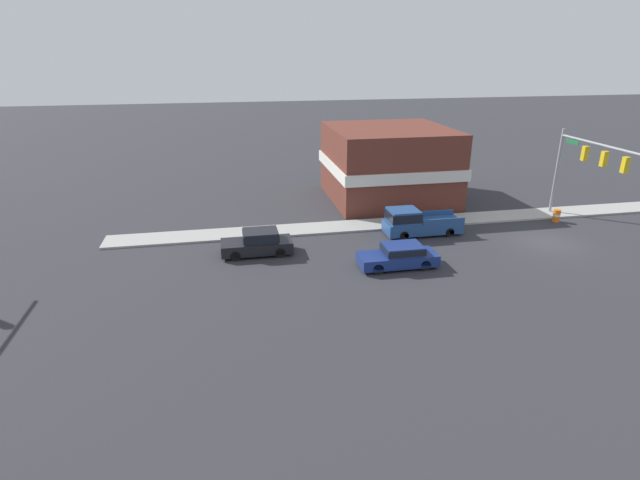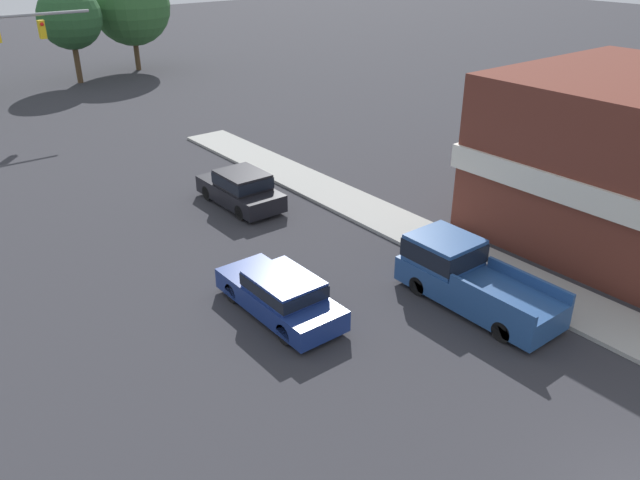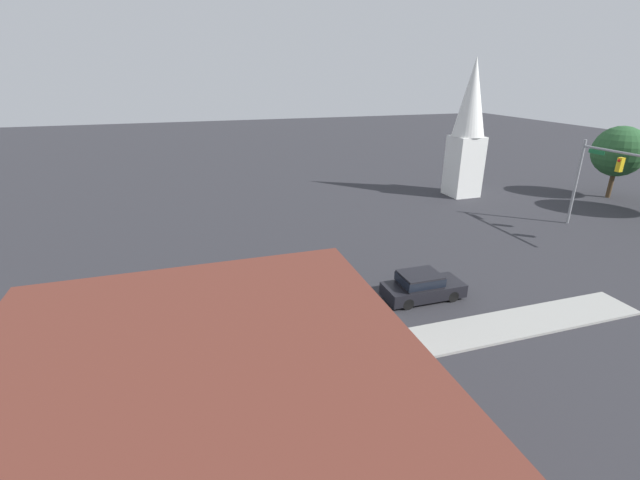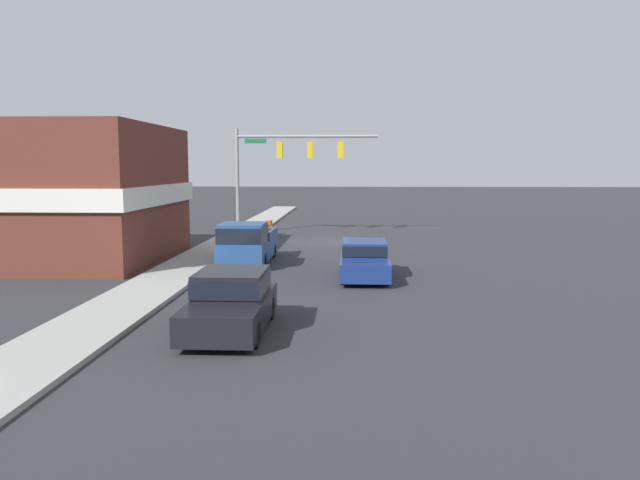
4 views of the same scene
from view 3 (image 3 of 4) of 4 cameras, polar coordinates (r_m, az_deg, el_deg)
ground_plane at (r=25.07m, az=-33.46°, el=-11.15°), size 200.00×200.00×0.00m
far_signal_assembly at (r=39.34m, az=34.37°, el=7.72°), size 8.94×0.49×7.04m
car_lead at (r=25.39m, az=-7.36°, el=-5.10°), size 1.85×4.77×1.42m
car_oncoming at (r=24.89m, az=13.42°, el=-5.92°), size 1.91×4.54×1.59m
pickup_truck_parked at (r=20.54m, az=-13.11°, el=-11.81°), size 2.00×5.46×1.93m
corner_brick_building at (r=12.08m, az=-14.51°, el=-27.01°), size 10.40×10.27×6.22m
church_steeple at (r=46.30m, az=19.20°, el=14.17°), size 3.17×3.17×13.51m
backdrop_tree_left_far at (r=52.56m, az=35.02°, el=9.65°), size 4.95×4.95×7.19m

